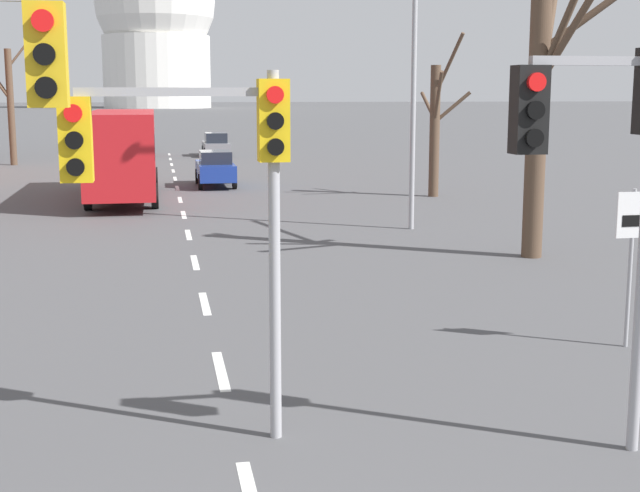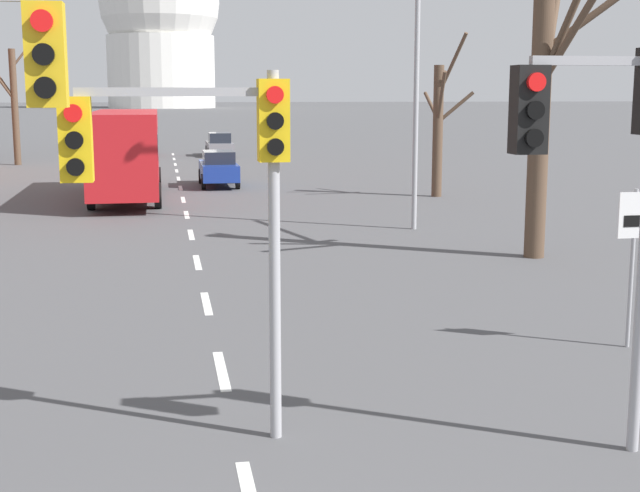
{
  "view_description": "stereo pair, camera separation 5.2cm",
  "coord_description": "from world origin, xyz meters",
  "px_view_note": "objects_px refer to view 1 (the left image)",
  "views": [
    {
      "loc": [
        -0.87,
        -4.79,
        4.22
      ],
      "look_at": [
        1.05,
        5.68,
        2.38
      ],
      "focal_mm": 50.0,
      "sensor_mm": 36.0,
      "label": 1
    },
    {
      "loc": [
        -0.82,
        -4.8,
        4.22
      ],
      "look_at": [
        1.05,
        5.68,
        2.38
      ],
      "focal_mm": 50.0,
      "sensor_mm": 36.0,
      "label": 2
    }
  ],
  "objects_px": {
    "traffic_signal_centre_tall": "(204,164)",
    "traffic_signal_near_right": "(609,145)",
    "city_bus": "(123,148)",
    "sedan_near_left": "(216,144)",
    "speed_limit_sign": "(632,241)",
    "sedan_near_right": "(215,168)",
    "sedan_mid_centre": "(135,143)",
    "street_lamp_right": "(404,44)"
  },
  "relations": [
    {
      "from": "traffic_signal_centre_tall",
      "to": "traffic_signal_near_right",
      "type": "bearing_deg",
      "value": -14.72
    },
    {
      "from": "city_bus",
      "to": "sedan_near_left",
      "type": "bearing_deg",
      "value": 77.72
    },
    {
      "from": "speed_limit_sign",
      "to": "sedan_near_right",
      "type": "bearing_deg",
      "value": 100.5
    },
    {
      "from": "sedan_near_right",
      "to": "speed_limit_sign",
      "type": "bearing_deg",
      "value": -79.5
    },
    {
      "from": "sedan_near_left",
      "to": "sedan_mid_centre",
      "type": "distance_m",
      "value": 5.52
    },
    {
      "from": "traffic_signal_near_right",
      "to": "sedan_near_right",
      "type": "xyz_separation_m",
      "value": [
        -2.37,
        31.41,
        -2.81
      ]
    },
    {
      "from": "traffic_signal_near_right",
      "to": "sedan_near_right",
      "type": "bearing_deg",
      "value": 94.31
    },
    {
      "from": "street_lamp_right",
      "to": "city_bus",
      "type": "bearing_deg",
      "value": 132.04
    },
    {
      "from": "traffic_signal_near_right",
      "to": "sedan_near_left",
      "type": "relative_size",
      "value": 1.08
    },
    {
      "from": "sedan_near_right",
      "to": "sedan_mid_centre",
      "type": "relative_size",
      "value": 1.12
    },
    {
      "from": "traffic_signal_near_right",
      "to": "sedan_mid_centre",
      "type": "distance_m",
      "value": 52.97
    },
    {
      "from": "traffic_signal_centre_tall",
      "to": "street_lamp_right",
      "type": "bearing_deg",
      "value": 66.85
    },
    {
      "from": "speed_limit_sign",
      "to": "sedan_near_left",
      "type": "height_order",
      "value": "speed_limit_sign"
    },
    {
      "from": "speed_limit_sign",
      "to": "street_lamp_right",
      "type": "bearing_deg",
      "value": 90.87
    },
    {
      "from": "sedan_near_right",
      "to": "city_bus",
      "type": "xyz_separation_m",
      "value": [
        -3.92,
        -4.28,
        1.21
      ]
    },
    {
      "from": "traffic_signal_centre_tall",
      "to": "traffic_signal_near_right",
      "type": "distance_m",
      "value": 4.6
    },
    {
      "from": "traffic_signal_centre_tall",
      "to": "sedan_mid_centre",
      "type": "relative_size",
      "value": 1.16
    },
    {
      "from": "sedan_mid_centre",
      "to": "city_bus",
      "type": "xyz_separation_m",
      "value": [
        0.12,
        -25.38,
        1.22
      ]
    },
    {
      "from": "street_lamp_right",
      "to": "sedan_near_left",
      "type": "distance_m",
      "value": 34.49
    },
    {
      "from": "traffic_signal_centre_tall",
      "to": "traffic_signal_near_right",
      "type": "height_order",
      "value": "traffic_signal_near_right"
    },
    {
      "from": "city_bus",
      "to": "sedan_mid_centre",
      "type": "bearing_deg",
      "value": 90.27
    },
    {
      "from": "speed_limit_sign",
      "to": "traffic_signal_near_right",
      "type": "bearing_deg",
      "value": -123.61
    },
    {
      "from": "sedan_mid_centre",
      "to": "speed_limit_sign",
      "type": "bearing_deg",
      "value": -79.35
    },
    {
      "from": "speed_limit_sign",
      "to": "sedan_near_right",
      "type": "relative_size",
      "value": 0.61
    },
    {
      "from": "speed_limit_sign",
      "to": "sedan_mid_centre",
      "type": "bearing_deg",
      "value": 100.65
    },
    {
      "from": "sedan_near_left",
      "to": "sedan_near_right",
      "type": "xyz_separation_m",
      "value": [
        -1.35,
        -19.94,
        0.05
      ]
    },
    {
      "from": "traffic_signal_centre_tall",
      "to": "city_bus",
      "type": "relative_size",
      "value": 0.41
    },
    {
      "from": "sedan_near_left",
      "to": "sedan_mid_centre",
      "type": "relative_size",
      "value": 1.16
    },
    {
      "from": "sedan_near_left",
      "to": "city_bus",
      "type": "xyz_separation_m",
      "value": [
        -5.27,
        -24.22,
        1.26
      ]
    },
    {
      "from": "street_lamp_right",
      "to": "sedan_near_right",
      "type": "distance_m",
      "value": 15.61
    },
    {
      "from": "sedan_near_right",
      "to": "street_lamp_right",
      "type": "bearing_deg",
      "value": -70.86
    },
    {
      "from": "sedan_near_right",
      "to": "city_bus",
      "type": "bearing_deg",
      "value": -132.52
    },
    {
      "from": "traffic_signal_centre_tall",
      "to": "speed_limit_sign",
      "type": "bearing_deg",
      "value": 22.06
    },
    {
      "from": "sedan_mid_centre",
      "to": "traffic_signal_near_right",
      "type": "bearing_deg",
      "value": -83.04
    },
    {
      "from": "sedan_near_left",
      "to": "sedan_near_right",
      "type": "relative_size",
      "value": 1.03
    },
    {
      "from": "street_lamp_right",
      "to": "city_bus",
      "type": "height_order",
      "value": "street_lamp_right"
    },
    {
      "from": "traffic_signal_near_right",
      "to": "sedan_near_left",
      "type": "distance_m",
      "value": 51.44
    },
    {
      "from": "traffic_signal_near_right",
      "to": "speed_limit_sign",
      "type": "distance_m",
      "value": 5.21
    },
    {
      "from": "traffic_signal_centre_tall",
      "to": "sedan_near_right",
      "type": "distance_m",
      "value": 30.42
    },
    {
      "from": "traffic_signal_centre_tall",
      "to": "street_lamp_right",
      "type": "distance_m",
      "value": 17.79
    },
    {
      "from": "traffic_signal_centre_tall",
      "to": "sedan_near_right",
      "type": "bearing_deg",
      "value": 86.08
    },
    {
      "from": "sedan_near_left",
      "to": "sedan_near_right",
      "type": "distance_m",
      "value": 19.99
    }
  ]
}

